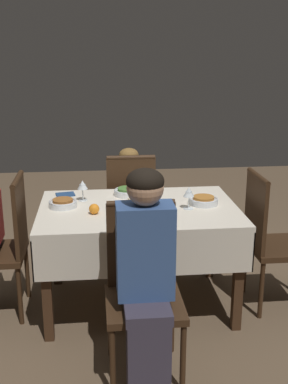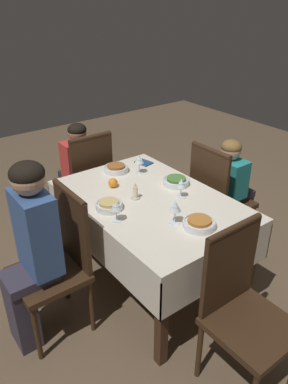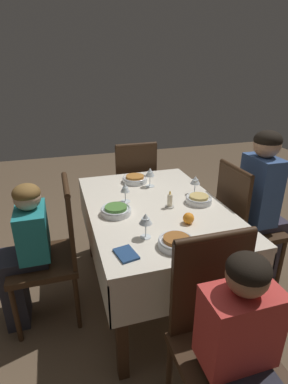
% 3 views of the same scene
% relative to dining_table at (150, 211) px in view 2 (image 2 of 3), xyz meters
% --- Properties ---
extents(ground_plane, '(8.00, 8.00, 0.00)m').
position_rel_dining_table_xyz_m(ground_plane, '(0.00, 0.00, -0.64)').
color(ground_plane, brown).
extents(dining_table, '(1.36, 0.91, 0.74)m').
position_rel_dining_table_xyz_m(dining_table, '(0.00, 0.00, 0.00)').
color(dining_table, silver).
rests_on(dining_table, ground_plane).
extents(chair_north, '(0.42, 0.43, 0.98)m').
position_rel_dining_table_xyz_m(chair_north, '(0.04, 0.70, -0.11)').
color(chair_north, '#382314').
rests_on(chair_north, ground_plane).
extents(chair_east, '(0.43, 0.42, 0.98)m').
position_rel_dining_table_xyz_m(chair_east, '(0.92, -0.00, -0.11)').
color(chair_east, '#382314').
rests_on(chair_east, ground_plane).
extents(chair_south, '(0.42, 0.43, 0.98)m').
position_rel_dining_table_xyz_m(chair_south, '(0.01, -0.70, -0.11)').
color(chair_south, '#382314').
rests_on(chair_south, ground_plane).
extents(chair_west, '(0.43, 0.42, 0.98)m').
position_rel_dining_table_xyz_m(chair_west, '(-0.92, 0.09, -0.11)').
color(chair_west, '#382314').
rests_on(chair_west, ground_plane).
extents(person_adult_denim, '(0.30, 0.34, 1.22)m').
position_rel_dining_table_xyz_m(person_adult_denim, '(0.04, 0.86, 0.05)').
color(person_adult_denim, '#383342').
rests_on(person_adult_denim, ground_plane).
extents(person_child_red, '(0.33, 0.30, 1.02)m').
position_rel_dining_table_xyz_m(person_child_red, '(1.10, -0.00, -0.08)').
color(person_child_red, '#282833').
rests_on(person_child_red, ground_plane).
extents(person_child_teal, '(0.30, 0.33, 0.99)m').
position_rel_dining_table_xyz_m(person_child_teal, '(0.01, -0.88, -0.10)').
color(person_child_teal, '#282833').
rests_on(person_child_teal, ground_plane).
extents(bowl_north, '(0.18, 0.18, 0.06)m').
position_rel_dining_table_xyz_m(bowl_north, '(0.06, 0.30, 0.13)').
color(bowl_north, silver).
rests_on(bowl_north, dining_table).
extents(wine_glass_north, '(0.07, 0.07, 0.14)m').
position_rel_dining_table_xyz_m(wine_glass_north, '(-0.10, 0.34, 0.20)').
color(wine_glass_north, white).
rests_on(wine_glass_north, dining_table).
extents(bowl_east, '(0.19, 0.19, 0.06)m').
position_rel_dining_table_xyz_m(bowl_east, '(0.52, -0.06, 0.13)').
color(bowl_east, silver).
rests_on(bowl_east, dining_table).
extents(wine_glass_east, '(0.07, 0.07, 0.15)m').
position_rel_dining_table_xyz_m(wine_glass_east, '(0.38, -0.19, 0.21)').
color(wine_glass_east, white).
rests_on(wine_glass_east, dining_table).
extents(bowl_south, '(0.20, 0.20, 0.06)m').
position_rel_dining_table_xyz_m(bowl_south, '(0.06, -0.29, 0.13)').
color(bowl_south, silver).
rests_on(bowl_south, dining_table).
extents(wine_glass_south, '(0.07, 0.07, 0.14)m').
position_rel_dining_table_xyz_m(wine_glass_south, '(-0.11, -0.18, 0.20)').
color(wine_glass_south, white).
rests_on(wine_glass_south, dining_table).
extents(bowl_west, '(0.20, 0.20, 0.06)m').
position_rel_dining_table_xyz_m(bowl_west, '(-0.46, -0.02, 0.13)').
color(bowl_west, silver).
rests_on(bowl_west, dining_table).
extents(wine_glass_west, '(0.07, 0.07, 0.16)m').
position_rel_dining_table_xyz_m(wine_glass_west, '(-0.33, 0.07, 0.21)').
color(wine_glass_west, white).
rests_on(wine_glass_west, dining_table).
extents(candle_centerpiece, '(0.06, 0.06, 0.12)m').
position_rel_dining_table_xyz_m(candle_centerpiece, '(0.06, 0.08, 0.14)').
color(candle_centerpiece, beige).
rests_on(candle_centerpiece, dining_table).
extents(orange_fruit, '(0.07, 0.07, 0.07)m').
position_rel_dining_table_xyz_m(orange_fruit, '(0.30, 0.11, 0.13)').
color(orange_fruit, orange).
rests_on(orange_fruit, dining_table).
extents(napkin_red_folded, '(0.15, 0.12, 0.01)m').
position_rel_dining_table_xyz_m(napkin_red_folded, '(0.52, -0.33, 0.11)').
color(napkin_red_folded, navy).
rests_on(napkin_red_folded, dining_table).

